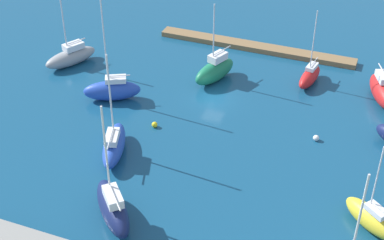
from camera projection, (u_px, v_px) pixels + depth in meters
The scene contains 12 objects.
water at pixel (213, 99), 70.46m from camera, with size 160.00×160.00×0.00m, color navy.
pier_dock at pixel (256, 47), 80.90m from camera, with size 27.80×2.09×0.71m, color olive.
sailboat_navy_east_end at pixel (113, 207), 52.37m from camera, with size 6.81×7.13×12.33m.
sailboat_blue_along_channel at pixel (114, 144), 60.73m from camera, with size 4.38×7.78×11.69m.
sailboat_red_far_north at pixel (382, 90), 69.40m from camera, with size 4.87×7.71×11.58m.
sailboat_green_by_breakwater at pixel (215, 70), 73.22m from camera, with size 4.60×7.18×10.56m.
sailboat_gray_center_basin at pixel (71, 56), 76.89m from camera, with size 5.60×7.63×10.37m.
sailboat_yellow_outer_mooring at pixel (371, 218), 51.95m from camera, with size 5.80×5.17×8.95m.
sailboat_blue_lone_north at pixel (112, 90), 69.60m from camera, with size 7.15×5.08×13.07m.
sailboat_red_far_south at pixel (310, 76), 72.80m from camera, with size 2.61×5.87×10.07m.
mooring_buoy_yellow at pixel (155, 125), 65.36m from camera, with size 0.66×0.66×0.66m, color yellow.
mooring_buoy_white at pixel (316, 138), 63.27m from camera, with size 0.66×0.66×0.66m, color white.
Camera 1 is at (-18.99, 56.41, 37.88)m, focal length 54.14 mm.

